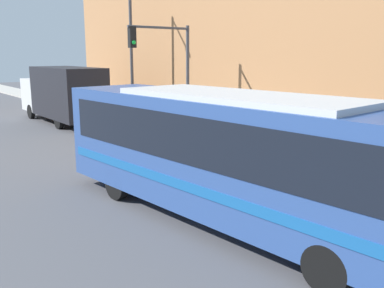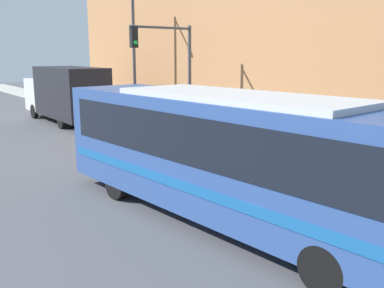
{
  "view_description": "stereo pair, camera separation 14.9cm",
  "coord_description": "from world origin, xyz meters",
  "px_view_note": "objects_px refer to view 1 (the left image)",
  "views": [
    {
      "loc": [
        -7.24,
        -6.75,
        4.12
      ],
      "look_at": [
        0.6,
        3.48,
        1.39
      ],
      "focal_mm": 40.0,
      "sensor_mm": 36.0,
      "label": 1
    },
    {
      "loc": [
        -7.12,
        -6.84,
        4.12
      ],
      "look_at": [
        0.6,
        3.48,
        1.39
      ],
      "focal_mm": 40.0,
      "sensor_mm": 36.0,
      "label": 2
    }
  ],
  "objects_px": {
    "fire_hydrant": "(286,152)",
    "street_lamp": "(127,44)",
    "pedestrian_near_corner": "(204,115)",
    "pedestrian_mid_block": "(149,108)",
    "delivery_truck": "(62,93)",
    "city_bus": "(235,151)",
    "traffic_light_pole": "(168,62)"
  },
  "relations": [
    {
      "from": "city_bus",
      "to": "fire_hydrant",
      "type": "height_order",
      "value": "city_bus"
    },
    {
      "from": "delivery_truck",
      "to": "street_lamp",
      "type": "distance_m",
      "value": 5.04
    },
    {
      "from": "delivery_truck",
      "to": "fire_hydrant",
      "type": "bearing_deg",
      "value": -79.24
    },
    {
      "from": "city_bus",
      "to": "street_lamp",
      "type": "height_order",
      "value": "street_lamp"
    },
    {
      "from": "fire_hydrant",
      "to": "street_lamp",
      "type": "height_order",
      "value": "street_lamp"
    },
    {
      "from": "city_bus",
      "to": "street_lamp",
      "type": "xyz_separation_m",
      "value": [
        5.48,
        14.97,
        2.82
      ]
    },
    {
      "from": "pedestrian_near_corner",
      "to": "city_bus",
      "type": "bearing_deg",
      "value": -125.48
    },
    {
      "from": "pedestrian_mid_block",
      "to": "delivery_truck",
      "type": "bearing_deg",
      "value": 139.33
    },
    {
      "from": "delivery_truck",
      "to": "city_bus",
      "type": "bearing_deg",
      "value": -98.39
    },
    {
      "from": "street_lamp",
      "to": "pedestrian_mid_block",
      "type": "xyz_separation_m",
      "value": [
        1.17,
        -0.39,
        -3.71
      ]
    },
    {
      "from": "delivery_truck",
      "to": "fire_hydrant",
      "type": "distance_m",
      "value": 15.29
    },
    {
      "from": "pedestrian_near_corner",
      "to": "pedestrian_mid_block",
      "type": "relative_size",
      "value": 1.08
    },
    {
      "from": "pedestrian_near_corner",
      "to": "pedestrian_mid_block",
      "type": "height_order",
      "value": "pedestrian_near_corner"
    },
    {
      "from": "fire_hydrant",
      "to": "street_lamp",
      "type": "xyz_separation_m",
      "value": [
        -0.02,
        11.92,
        4.16
      ]
    },
    {
      "from": "traffic_light_pole",
      "to": "pedestrian_mid_block",
      "type": "distance_m",
      "value": 6.26
    },
    {
      "from": "city_bus",
      "to": "street_lamp",
      "type": "bearing_deg",
      "value": 64.93
    },
    {
      "from": "delivery_truck",
      "to": "fire_hydrant",
      "type": "height_order",
      "value": "delivery_truck"
    },
    {
      "from": "pedestrian_near_corner",
      "to": "pedestrian_mid_block",
      "type": "bearing_deg",
      "value": 92.69
    },
    {
      "from": "pedestrian_near_corner",
      "to": "pedestrian_mid_block",
      "type": "xyz_separation_m",
      "value": [
        -0.23,
        4.92,
        -0.08
      ]
    },
    {
      "from": "street_lamp",
      "to": "pedestrian_mid_block",
      "type": "height_order",
      "value": "street_lamp"
    },
    {
      "from": "traffic_light_pole",
      "to": "pedestrian_mid_block",
      "type": "xyz_separation_m",
      "value": [
        2.12,
        5.17,
        -2.81
      ]
    },
    {
      "from": "city_bus",
      "to": "pedestrian_mid_block",
      "type": "bearing_deg",
      "value": 60.5
    },
    {
      "from": "city_bus",
      "to": "pedestrian_near_corner",
      "type": "bearing_deg",
      "value": 49.55
    },
    {
      "from": "fire_hydrant",
      "to": "delivery_truck",
      "type": "bearing_deg",
      "value": 100.76
    },
    {
      "from": "delivery_truck",
      "to": "traffic_light_pole",
      "type": "height_order",
      "value": "traffic_light_pole"
    },
    {
      "from": "city_bus",
      "to": "traffic_light_pole",
      "type": "height_order",
      "value": "traffic_light_pole"
    },
    {
      "from": "delivery_truck",
      "to": "pedestrian_near_corner",
      "type": "distance_m",
      "value": 9.4
    },
    {
      "from": "city_bus",
      "to": "pedestrian_near_corner",
      "type": "xyz_separation_m",
      "value": [
        6.88,
        9.66,
        -0.82
      ]
    },
    {
      "from": "city_bus",
      "to": "pedestrian_mid_block",
      "type": "relative_size",
      "value": 7.14
    },
    {
      "from": "street_lamp",
      "to": "fire_hydrant",
      "type": "bearing_deg",
      "value": -89.9
    },
    {
      "from": "fire_hydrant",
      "to": "street_lamp",
      "type": "distance_m",
      "value": 12.63
    },
    {
      "from": "delivery_truck",
      "to": "street_lamp",
      "type": "xyz_separation_m",
      "value": [
        2.82,
        -3.04,
        2.86
      ]
    }
  ]
}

